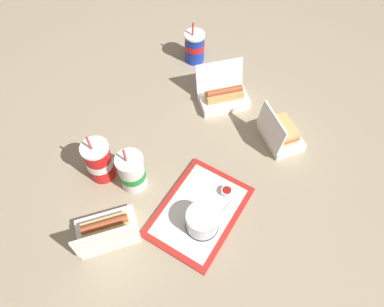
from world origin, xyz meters
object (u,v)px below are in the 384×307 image
Objects in this scene: cake_container at (202,221)px; clamshell_hotdog_center at (107,231)px; plastic_fork at (227,209)px; soda_cup_front at (99,161)px; soda_cup_corner at (195,47)px; food_tray at (199,212)px; soda_cup_left at (132,172)px; ketchup_cup at (227,192)px; clamshell_sandwich_left at (281,134)px; clamshell_hotdog_front at (223,96)px.

clamshell_hotdog_center is at bearing -65.07° from cake_container.
plastic_fork is at bearing 122.26° from clamshell_hotdog_center.
soda_cup_front is (-0.08, -0.42, 0.04)m from cake_container.
food_tray is at bearing 20.30° from soda_cup_corner.
soda_cup_front is at bearing -68.57° from plastic_fork.
cake_container reaches higher than food_tray.
food_tray is 1.88× the size of soda_cup_left.
cake_container is 0.31m from soda_cup_left.
food_tray is 10.41× the size of ketchup_cup.
clamshell_sandwich_left is at bearing 157.34° from ketchup_cup.
plastic_fork is 0.50× the size of clamshell_sandwich_left.
clamshell_hotdog_center is 0.94m from soda_cup_corner.
food_tray is 0.32m from clamshell_hotdog_center.
clamshell_hotdog_center is 0.26m from soda_cup_front.
clamshell_hotdog_center is at bearing -36.83° from plastic_fork.
soda_cup_front is 0.13m from soda_cup_left.
soda_cup_front is (0.07, -0.47, 0.06)m from ketchup_cup.
plastic_fork is (-0.04, 0.09, 0.01)m from food_tray.
ketchup_cup is at bearing 98.03° from soda_cup_front.
clamshell_hotdog_front is (-0.53, -0.07, 0.03)m from food_tray.
clamshell_sandwich_left reaches higher than cake_container.
plastic_fork is 0.39m from clamshell_sandwich_left.
food_tray is at bearing -35.79° from ketchup_cup.
ketchup_cup is at bearing 163.71° from cake_container.
clamshell_hotdog_center reaches higher than clamshell_hotdog_front.
soda_cup_corner is (-0.22, -0.21, 0.04)m from clamshell_hotdog_front.
clamshell_sandwich_left is 0.94× the size of soda_cup_front.
clamshell_hotdog_front is 1.11× the size of soda_cup_front.
food_tray is 0.46m from clamshell_sandwich_left.
soda_cup_front reaches higher than soda_cup_left.
soda_cup_corner is at bearing -159.70° from food_tray.
food_tray is 1.68× the size of clamshell_hotdog_center.
soda_cup_corner reaches higher than clamshell_sandwich_left.
cake_container is 0.11m from plastic_fork.
clamshell_hotdog_center reaches higher than food_tray.
soda_cup_corner is (-0.80, -0.31, 0.02)m from cake_container.
clamshell_hotdog_center is at bearing -37.91° from clamshell_sandwich_left.
cake_container is (0.05, 0.03, 0.05)m from food_tray.
food_tray is at bearing 82.76° from soda_cup_left.
soda_cup_left reaches higher than ketchup_cup.
plastic_fork is at bearing 18.18° from clamshell_hotdog_front.
clamshell_sandwich_left is at bearing 153.87° from food_tray.
clamshell_hotdog_center reaches higher than cake_container.
ketchup_cup is 0.16× the size of clamshell_hotdog_center.
clamshell_hotdog_center is at bearing -54.73° from food_tray.
soda_cup_left reaches higher than cake_container.
ketchup_cup reaches higher than food_tray.
clamshell_hotdog_front is 1.05× the size of clamshell_hotdog_center.
clamshell_hotdog_front reaches higher than food_tray.
soda_cup_left reaches higher than clamshell_hotdog_center.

